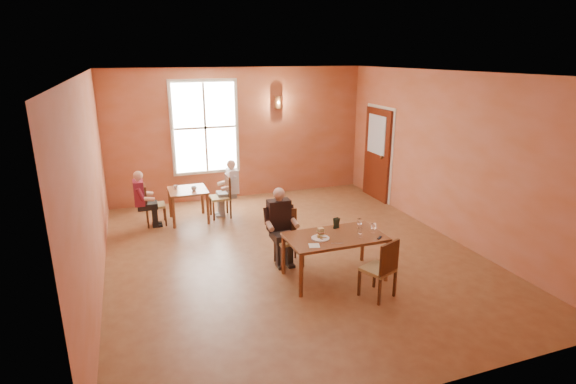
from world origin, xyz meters
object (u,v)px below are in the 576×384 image
object	(u,v)px
diner_main	(289,230)
diner_maroon	(153,198)
chair_diner_white	(220,197)
diner_white	(221,191)
second_table	(189,205)
chair_diner_main	(289,239)
main_table	(334,257)
chair_empty	(378,268)
chair_diner_maroon	(155,204)

from	to	relation	value
diner_main	diner_maroon	distance (m)	3.24
diner_main	chair_diner_white	bearing A→B (deg)	-77.37
chair_diner_white	diner_white	size ratio (longest dim) A/B	0.77
second_table	diner_white	distance (m)	0.72
chair_diner_main	diner_white	distance (m)	2.64
chair_diner_main	diner_main	distance (m)	0.16
second_table	chair_diner_main	bearing A→B (deg)	-64.42
chair_diner_main	chair_diner_white	distance (m)	2.64
main_table	diner_main	distance (m)	0.84
chair_empty	second_table	distance (m)	4.45
main_table	diner_main	xyz separation A→B (m)	(-0.50, 0.62, 0.26)
main_table	diner_white	xyz separation A→B (m)	(-1.05, 3.23, 0.23)
chair_empty	diner_maroon	distance (m)	4.80
chair_diner_main	diner_white	bearing A→B (deg)	-77.87
diner_main	diner_maroon	world-z (taller)	diner_main
main_table	diner_maroon	xyz separation A→B (m)	(-2.41, 3.23, 0.21)
main_table	chair_diner_white	bearing A→B (deg)	108.57
chair_diner_white	diner_maroon	bearing A→B (deg)	90.00
second_table	diner_maroon	bearing A→B (deg)	180.00
second_table	chair_diner_white	bearing A→B (deg)	0.00
chair_diner_white	chair_diner_main	bearing A→B (deg)	-167.23
diner_main	chair_diner_maroon	bearing A→B (deg)	-54.15
chair_diner_main	chair_diner_maroon	size ratio (longest dim) A/B	1.05
main_table	diner_main	world-z (taller)	diner_main
diner_maroon	diner_white	bearing A→B (deg)	90.00
chair_diner_main	diner_maroon	bearing A→B (deg)	-53.40
diner_main	chair_diner_maroon	xyz separation A→B (m)	(-1.88, 2.61, -0.18)
chair_diner_main	diner_main	size ratio (longest dim) A/B	0.74
diner_main	chair_diner_maroon	world-z (taller)	diner_main
diner_main	diner_maroon	xyz separation A→B (m)	(-1.91, 2.61, -0.04)
chair_empty	chair_diner_maroon	bearing A→B (deg)	102.05
main_table	diner_white	distance (m)	3.40
second_table	diner_white	world-z (taller)	diner_white
diner_maroon	chair_empty	bearing A→B (deg)	34.78
chair_diner_maroon	main_table	bearing A→B (deg)	36.45
second_table	chair_diner_maroon	world-z (taller)	chair_diner_maroon
diner_maroon	diner_main	bearing A→B (deg)	36.28
main_table	diner_main	size ratio (longest dim) A/B	1.21
main_table	chair_diner_main	xyz separation A→B (m)	(-0.50, 0.65, 0.10)
main_table	diner_maroon	distance (m)	4.04
diner_white	chair_diner_maroon	distance (m)	1.34
diner_white	diner_maroon	distance (m)	1.36
diner_white	chair_diner_maroon	size ratio (longest dim) A/B	1.36
chair_diner_main	diner_maroon	xyz separation A→B (m)	(-1.91, 2.58, 0.11)
chair_diner_main	second_table	world-z (taller)	chair_diner_main
chair_empty	diner_maroon	size ratio (longest dim) A/B	0.79
main_table	diner_main	bearing A→B (deg)	128.88
second_table	chair_diner_white	distance (m)	0.66
chair_diner_main	second_table	distance (m)	2.86
second_table	chair_diner_maroon	size ratio (longest dim) A/B	0.89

